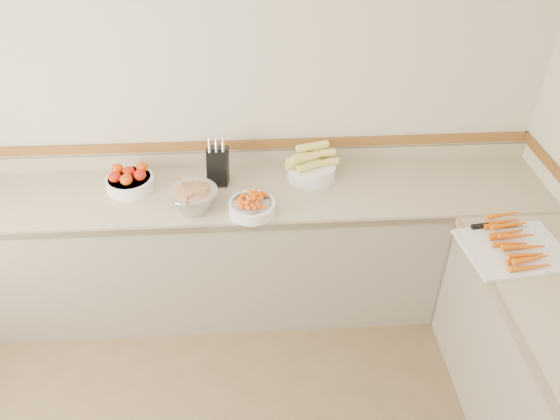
{
  "coord_description": "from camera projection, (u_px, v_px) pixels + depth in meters",
  "views": [
    {
      "loc": [
        0.21,
        -1.03,
        2.78
      ],
      "look_at": [
        0.35,
        1.35,
        1.0
      ],
      "focal_mm": 35.0,
      "sensor_mm": 36.0,
      "label": 1
    }
  ],
  "objects": [
    {
      "name": "rhubarb_bowl",
      "position": [
        193.0,
        197.0,
        3.1
      ],
      "size": [
        0.28,
        0.28,
        0.16
      ],
      "color": "#B2B2BA",
      "rests_on": "counter_back"
    },
    {
      "name": "tomato_bowl",
      "position": [
        130.0,
        180.0,
        3.29
      ],
      "size": [
        0.29,
        0.29,
        0.14
      ],
      "color": "white",
      "rests_on": "counter_back"
    },
    {
      "name": "cherry_tomato_bowl",
      "position": [
        252.0,
        206.0,
        3.09
      ],
      "size": [
        0.27,
        0.27,
        0.15
      ],
      "color": "white",
      "rests_on": "counter_back"
    },
    {
      "name": "counter_back",
      "position": [
        223.0,
        249.0,
        3.55
      ],
      "size": [
        4.0,
        0.65,
        1.08
      ],
      "color": "tan",
      "rests_on": "ground_plane"
    },
    {
      "name": "knife_block",
      "position": [
        218.0,
        165.0,
        3.31
      ],
      "size": [
        0.14,
        0.16,
        0.3
      ],
      "color": "black",
      "rests_on": "counter_back"
    },
    {
      "name": "cutting_board",
      "position": [
        513.0,
        245.0,
        2.86
      ],
      "size": [
        0.56,
        0.49,
        0.07
      ],
      "color": "white",
      "rests_on": "counter_right"
    },
    {
      "name": "corn_bowl",
      "position": [
        311.0,
        166.0,
        3.38
      ],
      "size": [
        0.34,
        0.31,
        0.22
      ],
      "color": "white",
      "rests_on": "counter_back"
    },
    {
      "name": "back_wall",
      "position": [
        216.0,
        108.0,
        3.3
      ],
      "size": [
        4.0,
        0.0,
        4.0
      ],
      "primitive_type": "plane",
      "rotation": [
        1.57,
        0.0,
        0.0
      ],
      "color": "beige",
      "rests_on": "ground_plane"
    }
  ]
}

